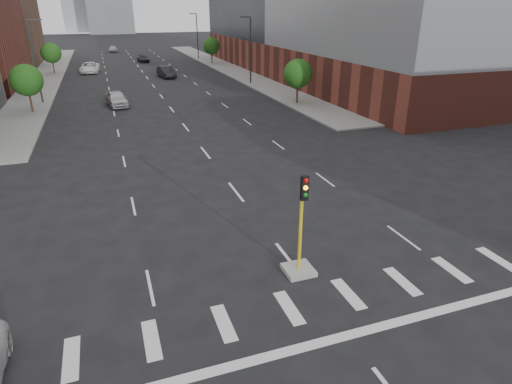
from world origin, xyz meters
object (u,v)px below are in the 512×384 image
car_deep_right (143,59)px  median_traffic_signal (300,252)px  car_mid_right (166,72)px  car_far_left (90,68)px  car_distant (113,49)px  car_near_left (117,99)px

car_deep_right → median_traffic_signal: bearing=-95.2°
car_mid_right → car_deep_right: car_mid_right is taller
car_far_left → car_distant: (5.22, 36.82, -0.11)m
car_near_left → car_distant: (2.29, 66.16, -0.10)m
car_mid_right → car_deep_right: (-1.30, 22.52, -0.17)m
car_mid_right → car_far_left: car_far_left is taller
median_traffic_signal → car_deep_right: (1.64, 78.76, -0.29)m
car_deep_right → car_mid_right: bearing=-90.7°
median_traffic_signal → car_far_left: size_ratio=0.71×
car_near_left → car_mid_right: 21.35m
car_distant → car_far_left: bearing=-99.1°
car_near_left → car_mid_right: bearing=59.9°
car_near_left → car_deep_right: (7.12, 42.14, -0.17)m
median_traffic_signal → car_distant: median_traffic_signal is taller
car_mid_right → car_deep_right: bearing=85.2°
car_far_left → car_deep_right: bearing=56.9°
median_traffic_signal → car_mid_right: 56.31m
median_traffic_signal → car_near_left: bearing=98.5°
car_far_left → car_distant: car_far_left is taller
median_traffic_signal → car_distant: size_ratio=1.00×
car_distant → car_mid_right: bearing=-83.5°
car_mid_right → car_distant: (-6.14, 46.55, -0.10)m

